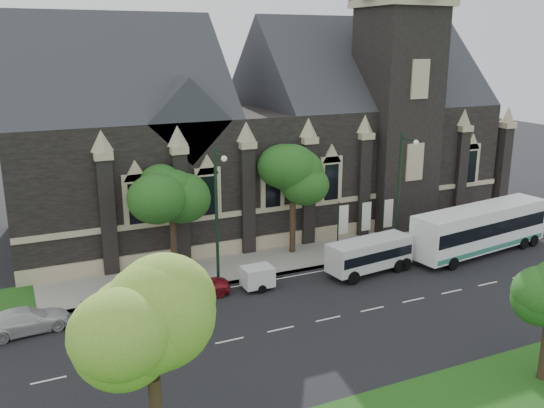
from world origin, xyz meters
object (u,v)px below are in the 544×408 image
street_lamp_near (401,187)px  sedan (120,305)px  tree_park_near (156,319)px  box_trailer (257,277)px  tree_walk_right (294,177)px  banner_flag_center (364,220)px  tree_walk_left (173,190)px  car_far_white (26,320)px  street_lamp_mid (218,210)px  banner_flag_left (341,223)px  tour_coach (480,228)px  shuttle_bus (370,254)px  banner_flag_right (386,216)px  car_far_red (196,285)px

street_lamp_near → sedan: size_ratio=2.10×
tree_park_near → box_trailer: size_ratio=3.06×
tree_walk_right → street_lamp_near: street_lamp_near is taller
banner_flag_center → box_trailer: banner_flag_center is taller
tree_walk_left → car_far_white: (-9.84, -5.16, -5.06)m
tree_walk_left → street_lamp_mid: (1.80, -3.61, -0.62)m
tree_walk_right → banner_flag_left: (3.08, -1.71, -3.43)m
banner_flag_center → tour_coach: (7.40, -4.27, -0.45)m
street_lamp_near → banner_flag_left: 4.99m
tree_park_near → sedan: 15.23m
banner_flag_left → tour_coach: bearing=-24.4°
banner_flag_left → shuttle_bus: bearing=-93.5°
banner_flag_right → car_far_white: size_ratio=0.86×
banner_flag_right → car_far_red: 16.48m
banner_flag_right → shuttle_bus: (-4.26, -4.15, -0.99)m
street_lamp_near → car_far_red: (-15.87, -0.89, -4.38)m
tree_walk_left → banner_flag_right: size_ratio=1.91×
street_lamp_near → sedan: (-20.66, -1.79, -4.40)m
shuttle_bus → banner_flag_center: bearing=54.4°
tree_walk_left → tour_coach: size_ratio=0.62×
shuttle_bus → car_far_red: (-11.90, 1.35, -0.66)m
car_far_red → car_far_white: car_far_red is taller
sedan → shuttle_bus: bearing=-90.9°
street_lamp_mid → box_trailer: street_lamp_mid is taller
tour_coach → shuttle_bus: (-9.66, 0.13, -0.54)m
banner_flag_left → banner_flag_center: size_ratio=1.00×
banner_flag_right → car_far_white: banner_flag_right is taller
tree_walk_right → tree_walk_left: 9.01m
tree_walk_right → car_far_white: tree_walk_right is taller
street_lamp_mid → sedan: bearing=-165.0°
car_far_white → car_far_red: bearing=-92.0°
street_lamp_near → banner_flag_center: bearing=131.9°
tour_coach → car_far_white: bearing=170.7°
tree_park_near → street_lamp_mid: bearing=63.9°
tree_walk_left → shuttle_bus: size_ratio=1.20×
tree_walk_right → street_lamp_mid: 8.10m
tree_walk_left → banner_flag_center: (14.08, -1.70, -3.35)m
shuttle_bus → tree_walk_right: bearing=108.7°
street_lamp_mid → shuttle_bus: 10.93m
banner_flag_center → car_far_white: banner_flag_center is taller
shuttle_bus → box_trailer: 8.06m
shuttle_bus → car_far_red: shuttle_bus is taller
car_far_white → tree_walk_left: bearing=-68.2°
tree_park_near → shuttle_bus: tree_park_near is taller
street_lamp_mid → shuttle_bus: (10.03, -2.24, -3.72)m
tree_walk_right → tour_coach: bearing=-25.6°
tree_park_near → street_lamp_near: 26.97m
tree_park_near → car_far_red: bearing=68.5°
street_lamp_mid → car_far_red: bearing=-154.5°
tree_walk_right → sedan: (-13.87, -5.41, -5.11)m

